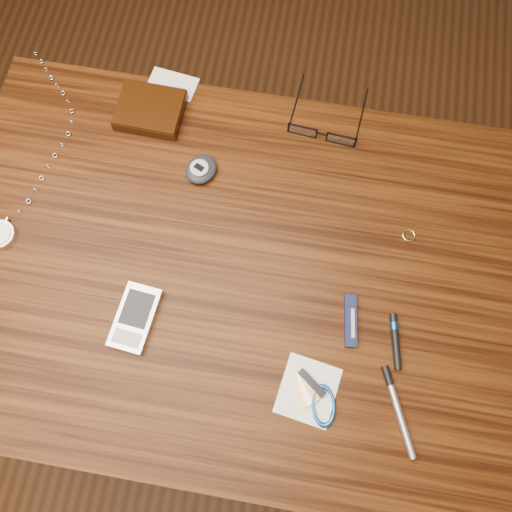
# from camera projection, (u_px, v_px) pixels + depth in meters

# --- Properties ---
(ground) EXTENTS (3.80, 3.80, 0.00)m
(ground) POSITION_uv_depth(u_px,v_px,m) (244.00, 334.00, 1.56)
(ground) COLOR #472814
(ground) RESTS_ON ground
(desk) EXTENTS (1.00, 0.70, 0.75)m
(desk) POSITION_uv_depth(u_px,v_px,m) (236.00, 283.00, 0.94)
(desk) COLOR #3B1D09
(desk) RESTS_ON ground
(wallet_and_card) EXTENTS (0.13, 0.15, 0.03)m
(wallet_and_card) POSITION_uv_depth(u_px,v_px,m) (151.00, 109.00, 0.92)
(wallet_and_card) COLOR black
(wallet_and_card) RESTS_ON desk
(eyeglasses) EXTENTS (0.14, 0.14, 0.03)m
(eyeglasses) POSITION_uv_depth(u_px,v_px,m) (322.00, 132.00, 0.91)
(eyeglasses) COLOR black
(eyeglasses) RESTS_ON desk
(gold_ring) EXTENTS (0.02, 0.02, 0.00)m
(gold_ring) POSITION_uv_depth(u_px,v_px,m) (409.00, 235.00, 0.86)
(gold_ring) COLOR #D0BC5D
(gold_ring) RESTS_ON desk
(pocket_watch) EXTENTS (0.12, 0.40, 0.02)m
(pocket_watch) POSITION_uv_depth(u_px,v_px,m) (4.00, 226.00, 0.86)
(pocket_watch) COLOR silver
(pocket_watch) RESTS_ON desk
(pda_phone) EXTENTS (0.07, 0.11, 0.02)m
(pda_phone) POSITION_uv_depth(u_px,v_px,m) (135.00, 318.00, 0.81)
(pda_phone) COLOR #BBBCC1
(pda_phone) RESTS_ON desk
(pedometer) EXTENTS (0.07, 0.08, 0.02)m
(pedometer) POSITION_uv_depth(u_px,v_px,m) (201.00, 169.00, 0.89)
(pedometer) COLOR #22232C
(pedometer) RESTS_ON desk
(notepad_keys) EXTENTS (0.11, 0.11, 0.01)m
(notepad_keys) POSITION_uv_depth(u_px,v_px,m) (316.00, 398.00, 0.78)
(notepad_keys) COLOR white
(notepad_keys) RESTS_ON desk
(pocket_knife) EXTENTS (0.03, 0.09, 0.01)m
(pocket_knife) POSITION_uv_depth(u_px,v_px,m) (350.00, 321.00, 0.81)
(pocket_knife) COLOR #0D1738
(pocket_knife) RESTS_ON desk
(silver_pen) EXTENTS (0.07, 0.13, 0.01)m
(silver_pen) POSITION_uv_depth(u_px,v_px,m) (396.00, 404.00, 0.77)
(silver_pen) COLOR silver
(silver_pen) RESTS_ON desk
(black_blue_pen) EXTENTS (0.03, 0.09, 0.01)m
(black_blue_pen) POSITION_uv_depth(u_px,v_px,m) (395.00, 339.00, 0.80)
(black_blue_pen) COLOR black
(black_blue_pen) RESTS_ON desk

